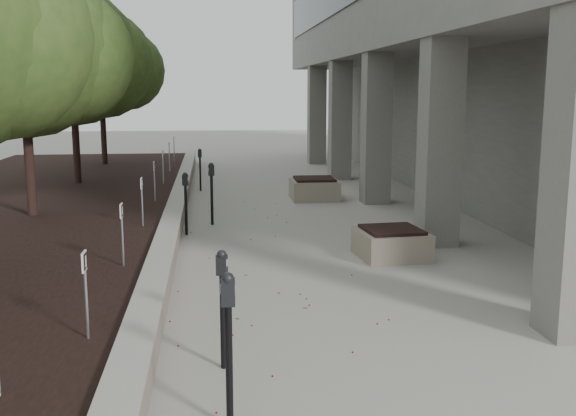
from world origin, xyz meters
TOP-DOWN VIEW (x-y plane):
  - ground at (0.00, 0.00)m, footprint 90.00×90.00m
  - retaining_wall at (-1.82, 9.00)m, footprint 0.39×26.00m
  - planting_bed at (-5.50, 9.00)m, footprint 7.00×26.00m
  - crabapple_tree_3 at (-4.80, 8.00)m, footprint 4.60×4.00m
  - crabapple_tree_4 at (-4.80, 13.00)m, footprint 4.60×4.00m
  - crabapple_tree_5 at (-4.80, 18.00)m, footprint 4.60×4.00m
  - parking_sign_2 at (-2.35, 0.50)m, footprint 0.04×0.22m
  - parking_sign_3 at (-2.35, 3.50)m, footprint 0.04×0.22m
  - parking_sign_4 at (-2.35, 6.50)m, footprint 0.04×0.22m
  - parking_sign_5 at (-2.35, 9.50)m, footprint 0.04×0.22m
  - parking_sign_6 at (-2.35, 12.50)m, footprint 0.04×0.22m
  - parking_sign_7 at (-2.35, 15.50)m, footprint 0.04×0.22m
  - parking_sign_8 at (-2.35, 18.50)m, footprint 0.04×0.22m
  - parking_meter_1 at (-0.89, -0.84)m, footprint 0.15×0.11m
  - parking_meter_2 at (-0.92, 0.49)m, footprint 0.15×0.13m
  - parking_meter_3 at (-1.00, 8.48)m, footprint 0.16×0.13m
  - parking_meter_4 at (-1.55, 7.46)m, footprint 0.15×0.13m
  - parking_meter_5 at (-1.33, 13.70)m, footprint 0.14×0.11m
  - planter_front at (2.24, 5.07)m, footprint 1.28×1.28m
  - planter_back at (1.86, 11.77)m, footprint 1.31×1.31m
  - berry_scatter at (-0.10, 5.00)m, footprint 3.30×14.10m

SIDE VIEW (x-z plane):
  - ground at x=0.00m, z-range 0.00..0.00m
  - berry_scatter at x=-0.10m, z-range 0.00..0.02m
  - planting_bed at x=-5.50m, z-range 0.00..0.40m
  - retaining_wall at x=-1.82m, z-range 0.00..0.50m
  - planter_front at x=2.24m, z-range 0.00..0.55m
  - planter_back at x=1.86m, z-range 0.00..0.61m
  - parking_meter_5 at x=-1.33m, z-range 0.00..1.29m
  - parking_meter_4 at x=-1.55m, z-range 0.00..1.33m
  - parking_meter_2 at x=-0.92m, z-range 0.00..1.34m
  - parking_meter_3 at x=-1.00m, z-range 0.00..1.42m
  - parking_meter_1 at x=-0.89m, z-range 0.00..1.46m
  - parking_sign_2 at x=-2.35m, z-range 0.40..1.36m
  - parking_sign_3 at x=-2.35m, z-range 0.40..1.36m
  - parking_sign_4 at x=-2.35m, z-range 0.40..1.36m
  - parking_sign_5 at x=-2.35m, z-range 0.40..1.36m
  - parking_sign_6 at x=-2.35m, z-range 0.40..1.36m
  - parking_sign_7 at x=-2.35m, z-range 0.40..1.36m
  - parking_sign_8 at x=-2.35m, z-range 0.40..1.36m
  - crabapple_tree_3 at x=-4.80m, z-range 0.40..5.84m
  - crabapple_tree_4 at x=-4.80m, z-range 0.40..5.84m
  - crabapple_tree_5 at x=-4.80m, z-range 0.40..5.84m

